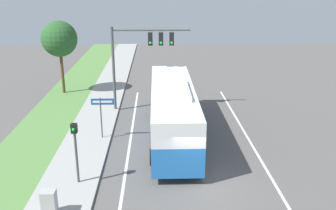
{
  "coord_description": "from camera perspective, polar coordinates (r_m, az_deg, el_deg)",
  "views": [
    {
      "loc": [
        -2.01,
        -15.94,
        9.24
      ],
      "look_at": [
        -1.27,
        6.35,
        1.74
      ],
      "focal_mm": 40.0,
      "sensor_mm": 36.0,
      "label": 1
    }
  ],
  "objects": [
    {
      "name": "lane_divider_near",
      "position": [
        18.49,
        -6.72,
        -11.52
      ],
      "size": [
        0.14,
        30.0,
        0.01
      ],
      "color": "silver",
      "rests_on": "ground_plane"
    },
    {
      "name": "roadside_tree",
      "position": [
        32.14,
        -16.23,
        9.63
      ],
      "size": [
        2.92,
        2.92,
        6.02
      ],
      "color": "brown",
      "rests_on": "grass_verge"
    },
    {
      "name": "utility_cabinet",
      "position": [
        16.36,
        -17.66,
        -14.02
      ],
      "size": [
        0.58,
        0.47,
        1.08
      ],
      "color": "#A8A8A3",
      "rests_on": "sidewalk"
    },
    {
      "name": "lane_divider_far",
      "position": [
        19.26,
        15.57,
        -10.83
      ],
      "size": [
        0.14,
        30.0,
        0.01
      ],
      "color": "silver",
      "rests_on": "ground_plane"
    },
    {
      "name": "street_sign",
      "position": [
        22.57,
        -10.05,
        -0.82
      ],
      "size": [
        1.36,
        0.08,
        2.64
      ],
      "color": "#4C4C51",
      "rests_on": "ground_plane"
    },
    {
      "name": "signal_gantry",
      "position": [
        26.84,
        -4.29,
        8.34
      ],
      "size": [
        5.57,
        0.41,
        6.14
      ],
      "color": "#4C4C51",
      "rests_on": "ground_plane"
    },
    {
      "name": "sidewalk",
      "position": [
        18.87,
        -14.77,
        -11.21
      ],
      "size": [
        2.8,
        80.0,
        0.12
      ],
      "color": "#9E9E99",
      "rests_on": "ground_plane"
    },
    {
      "name": "grass_verge",
      "position": [
        19.83,
        -23.97,
        -10.79
      ],
      "size": [
        3.6,
        80.0,
        0.1
      ],
      "color": "#568442",
      "rests_on": "ground_plane"
    },
    {
      "name": "pedestrian_signal",
      "position": [
        17.74,
        -13.94,
        -5.75
      ],
      "size": [
        0.28,
        0.34,
        3.08
      ],
      "color": "#4C4C51",
      "rests_on": "ground_plane"
    },
    {
      "name": "bus",
      "position": [
        22.54,
        0.71,
        -0.5
      ],
      "size": [
        2.69,
        11.69,
        3.41
      ],
      "color": "#236BB7",
      "rests_on": "ground_plane"
    },
    {
      "name": "ground_plane",
      "position": [
        18.54,
        4.67,
        -11.39
      ],
      "size": [
        80.0,
        80.0,
        0.0
      ],
      "primitive_type": "plane",
      "color": "#565451"
    }
  ]
}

